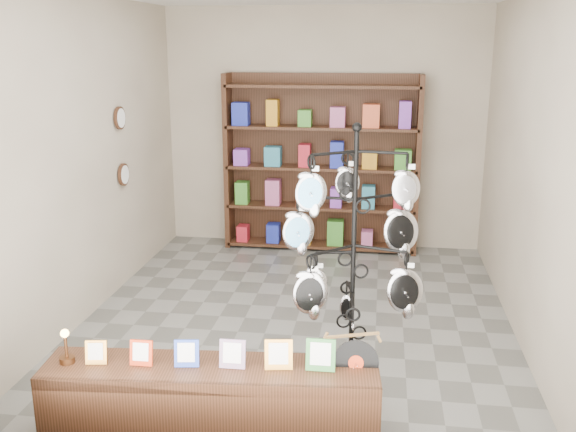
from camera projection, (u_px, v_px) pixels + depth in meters
name	position (u px, v px, depth m)	size (l,w,h in m)	color
ground	(296.00, 321.00, 6.09)	(5.00, 5.00, 0.00)	slate
room_envelope	(297.00, 126.00, 5.61)	(5.00, 5.00, 5.00)	#B9AD95
display_tree	(354.00, 246.00, 4.48)	(1.06, 1.04, 2.04)	black
front_shelf	(211.00, 403.00, 4.21)	(2.21, 0.64, 0.77)	black
back_shelving	(321.00, 169.00, 8.02)	(2.42, 0.36, 2.20)	black
wall_clocks	(122.00, 147.00, 6.74)	(0.03, 0.24, 0.84)	black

